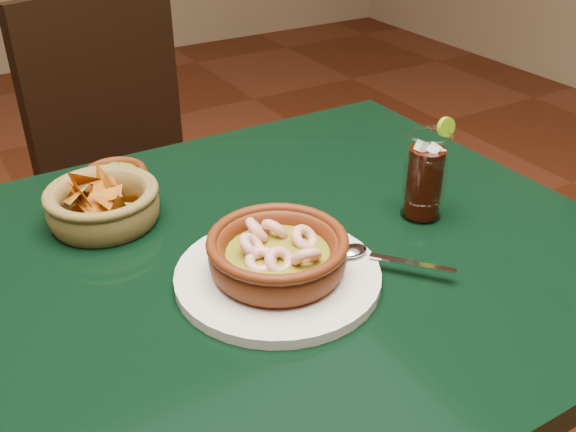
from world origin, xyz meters
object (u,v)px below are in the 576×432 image
chip_basket (103,204)px  dining_chair (149,180)px  shrimp_plate (278,259)px  cola_drink (425,177)px  dining_table (193,336)px

chip_basket → dining_chair: bearing=65.7°
shrimp_plate → dining_chair: bearing=83.5°
dining_chair → shrimp_plate: 0.82m
dining_chair → chip_basket: (-0.23, -0.52, 0.25)m
shrimp_plate → cola_drink: bearing=6.8°
shrimp_plate → cola_drink: size_ratio=2.16×
dining_chair → chip_basket: size_ratio=4.89×
dining_chair → shrimp_plate: dining_chair is taller
dining_chair → shrimp_plate: bearing=-96.5°
dining_table → shrimp_plate: size_ratio=3.69×
cola_drink → dining_table: bearing=174.8°
dining_chair → cola_drink: 0.81m
dining_table → chip_basket: chip_basket is taller
dining_table → chip_basket: 0.24m
chip_basket → dining_table: bearing=-76.1°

